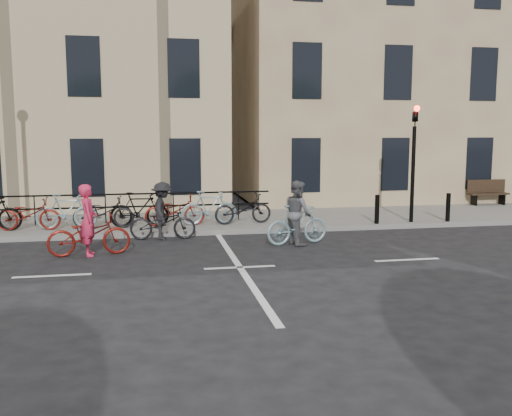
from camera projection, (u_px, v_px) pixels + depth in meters
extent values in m
plane|color=black|center=(240.00, 268.00, 12.72)|extent=(120.00, 120.00, 0.00)
cube|color=slate|center=(83.00, 226.00, 17.81)|extent=(46.00, 4.00, 0.15)
cube|color=tan|center=(388.00, 62.00, 26.18)|extent=(14.00, 10.00, 12.00)
cylinder|color=black|center=(413.00, 175.00, 17.86)|extent=(0.12, 0.12, 3.00)
imported|color=black|center=(415.00, 112.00, 17.60)|extent=(0.15, 0.18, 0.90)
sphere|color=#FF0C05|center=(417.00, 108.00, 17.47)|extent=(0.18, 0.18, 0.18)
cylinder|color=black|center=(377.00, 209.00, 17.69)|extent=(0.14, 0.14, 0.90)
cylinder|color=black|center=(448.00, 207.00, 18.13)|extent=(0.14, 0.14, 0.90)
cube|color=black|center=(474.00, 200.00, 22.03)|extent=(0.06, 0.38, 0.40)
cube|color=black|center=(502.00, 199.00, 22.25)|extent=(0.06, 0.38, 0.40)
cube|color=black|center=(488.00, 194.00, 22.10)|extent=(1.60, 0.40, 0.06)
cube|color=black|center=(486.00, 186.00, 22.24)|extent=(1.60, 0.06, 0.50)
cube|color=black|center=(106.00, 208.00, 17.77)|extent=(10.40, 0.04, 0.95)
imported|color=maroon|center=(29.00, 214.00, 16.51)|extent=(1.80, 0.63, 0.95)
imported|color=#85A6AE|center=(66.00, 211.00, 16.69)|extent=(1.75, 0.49, 1.05)
imported|color=black|center=(103.00, 212.00, 16.89)|extent=(1.80, 0.63, 0.95)
imported|color=black|center=(139.00, 210.00, 17.08)|extent=(1.75, 0.49, 1.05)
imported|color=maroon|center=(175.00, 210.00, 17.28)|extent=(1.80, 0.63, 0.95)
imported|color=#85A6AE|center=(209.00, 208.00, 17.46)|extent=(1.75, 0.49, 1.05)
imported|color=black|center=(243.00, 209.00, 17.66)|extent=(1.80, 0.63, 0.95)
imported|color=maroon|center=(89.00, 235.00, 13.88)|extent=(2.04, 0.93, 1.03)
imported|color=#D5254D|center=(88.00, 220.00, 13.83)|extent=(0.50, 0.69, 1.75)
imported|color=#85A6AE|center=(298.00, 225.00, 15.22)|extent=(1.85, 0.89, 1.07)
imported|color=#56565A|center=(298.00, 213.00, 15.18)|extent=(0.82, 0.96, 1.72)
imported|color=black|center=(163.00, 223.00, 15.92)|extent=(1.85, 0.74, 0.95)
imported|color=black|center=(163.00, 211.00, 15.88)|extent=(0.66, 1.08, 1.62)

